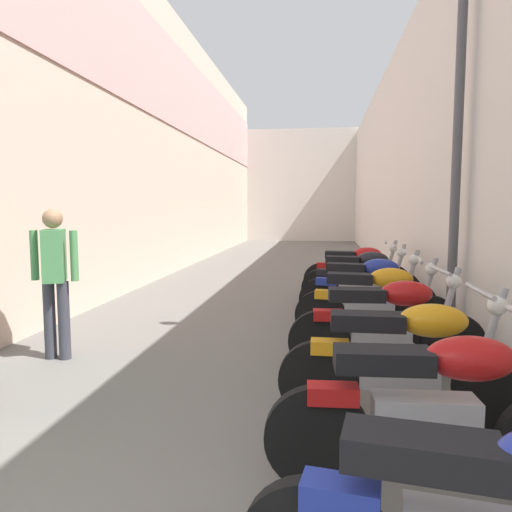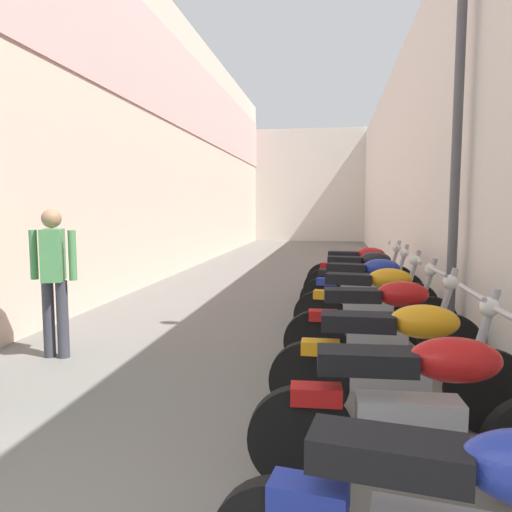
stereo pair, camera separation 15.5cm
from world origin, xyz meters
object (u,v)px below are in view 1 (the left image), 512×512
motorcycle_fifth (375,302)px  motorcycle_sixth (367,288)px  pedestrian_further_down (55,272)px  street_lamp (449,119)px  motorcycle_second (436,408)px  motorcycle_seventh (361,277)px  motorcycle_fourth (387,322)px  motorcycle_third (407,358)px  motorcycle_eighth (357,270)px

motorcycle_fifth → motorcycle_sixth: (-0.00, 1.00, 0.00)m
pedestrian_further_down → street_lamp: bearing=11.6°
motorcycle_sixth → pedestrian_further_down: pedestrian_further_down is taller
motorcycle_second → motorcycle_seventh: same height
motorcycle_fifth → motorcycle_sixth: size_ratio=1.00×
motorcycle_fifth → motorcycle_second: bearing=-90.0°
motorcycle_second → motorcycle_fourth: same height
motorcycle_fifth → motorcycle_seventh: size_ratio=1.00×
motorcycle_third → motorcycle_fourth: 1.09m
pedestrian_further_down → motorcycle_sixth: bearing=30.7°
motorcycle_second → pedestrian_further_down: (-3.35, 1.98, 0.42)m
motorcycle_sixth → motorcycle_third: bearing=-90.0°
motorcycle_third → motorcycle_fifth: 2.09m
motorcycle_second → motorcycle_fifth: size_ratio=1.00×
motorcycle_sixth → motorcycle_eighth: bearing=90.0°
motorcycle_sixth → motorcycle_fourth: bearing=-90.0°
motorcycle_seventh → motorcycle_third: bearing=-90.0°
motorcycle_fourth → motorcycle_fifth: 1.00m
motorcycle_sixth → street_lamp: bearing=-59.2°
motorcycle_seventh → pedestrian_further_down: size_ratio=1.18×
motorcycle_second → pedestrian_further_down: 3.92m
motorcycle_third → pedestrian_further_down: (-3.35, 1.10, 0.42)m
pedestrian_further_down → street_lamp: 4.43m
motorcycle_second → pedestrian_further_down: bearing=149.5°
motorcycle_third → motorcycle_eighth: same height
motorcycle_third → motorcycle_eighth: 4.95m
motorcycle_seventh → street_lamp: street_lamp is taller
motorcycle_fourth → motorcycle_seventh: 3.00m
motorcycle_second → motorcycle_fifth: (-0.00, 2.96, 0.00)m
motorcycle_sixth → pedestrian_further_down: 3.92m
motorcycle_fifth → street_lamp: size_ratio=0.43×
pedestrian_further_down → motorcycle_seventh: bearing=41.7°
motorcycle_fifth → pedestrian_further_down: bearing=-163.6°
motorcycle_fifth → motorcycle_seventh: bearing=90.0°
motorcycle_third → pedestrian_further_down: 3.55m
motorcycle_sixth → motorcycle_seventh: bearing=90.0°
motorcycle_sixth → pedestrian_further_down: bearing=-149.3°
motorcycle_third → street_lamp: bearing=70.2°
motorcycle_fourth → motorcycle_sixth: (-0.00, 2.00, 0.00)m
motorcycle_seventh → street_lamp: size_ratio=0.44×
motorcycle_third → street_lamp: street_lamp is taller
motorcycle_third → street_lamp: (0.69, 1.93, 2.01)m
motorcycle_third → motorcycle_sixth: same height
motorcycle_fourth → motorcycle_sixth: size_ratio=1.01×
motorcycle_third → motorcycle_eighth: bearing=90.0°
motorcycle_fifth → motorcycle_eighth: (0.00, 2.87, 0.00)m
motorcycle_fourth → motorcycle_fifth: bearing=90.0°
pedestrian_further_down → motorcycle_fourth: bearing=-0.2°
motorcycle_third → motorcycle_seventh: 4.09m
motorcycle_eighth → street_lamp: bearing=-77.1°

